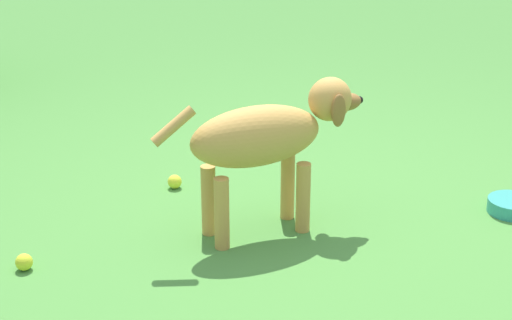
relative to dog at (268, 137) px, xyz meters
name	(u,v)px	position (x,y,z in m)	size (l,w,h in m)	color
ground	(306,223)	(-0.11, -0.13, -0.41)	(14.00, 14.00, 0.00)	#478438
dog	(268,137)	(0.00, 0.00, 0.00)	(0.58, 0.79, 0.63)	#C69347
tennis_ball_1	(24,262)	(0.63, 0.76, -0.38)	(0.07, 0.07, 0.07)	#CFD92E
tennis_ball_2	(175,182)	(0.59, -0.16, -0.38)	(0.07, 0.07, 0.07)	yellow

